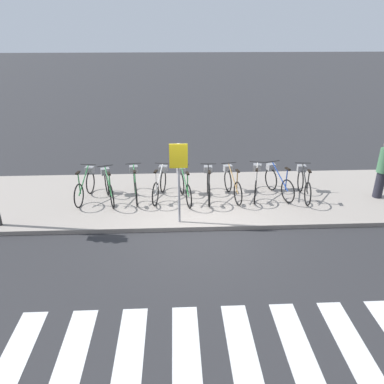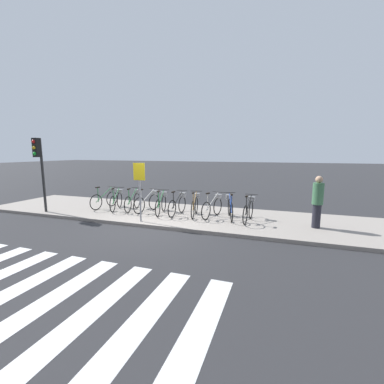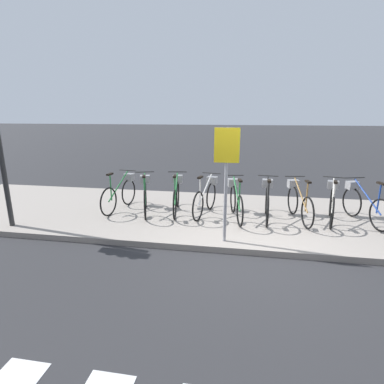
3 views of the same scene
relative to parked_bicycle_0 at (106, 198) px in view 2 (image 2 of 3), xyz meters
name	(u,v)px [view 2 (image 2 of 3)]	position (x,y,z in m)	size (l,w,h in m)	color
ground_plane	(149,228)	(3.15, -1.83, -0.56)	(120.00, 120.00, 0.00)	#2D2D30
sidewalk	(171,214)	(3.15, 0.01, -0.50)	(16.39, 3.69, 0.12)	#9E9389
parked_bicycle_0	(106,198)	(0.00, 0.00, 0.00)	(0.46, 1.59, 0.99)	black
parked_bicycle_1	(117,199)	(0.66, -0.12, 0.00)	(0.62, 1.54, 0.99)	black
parked_bicycle_2	(133,200)	(1.41, 0.01, 0.00)	(0.46, 1.59, 0.99)	black
parked_bicycle_3	(148,201)	(2.13, 0.00, 0.00)	(0.51, 1.58, 0.99)	black
parked_bicycle_4	(161,203)	(2.82, -0.18, 0.00)	(0.49, 1.58, 0.99)	black
parked_bicycle_5	(178,204)	(3.52, -0.11, 0.00)	(0.46, 1.60, 0.99)	black
parked_bicycle_6	(195,205)	(4.21, -0.06, 0.00)	(0.46, 1.59, 0.99)	black
parked_bicycle_7	(213,206)	(4.93, -0.01, 0.00)	(0.54, 1.57, 0.99)	black
parked_bicycle_8	(230,207)	(5.57, 0.01, 0.00)	(0.60, 1.55, 0.99)	black
parked_bicycle_9	(249,209)	(6.28, -0.17, 0.00)	(0.46, 1.60, 0.99)	black
pedestrian	(318,201)	(8.47, -0.30, 0.46)	(0.34, 0.34, 1.70)	#23232D
traffic_light	(39,159)	(-1.87, -1.60, 1.74)	(0.24, 0.40, 3.01)	#2D2D2D
sign_post	(140,182)	(2.66, -1.54, 0.99)	(0.44, 0.07, 2.09)	#99999E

